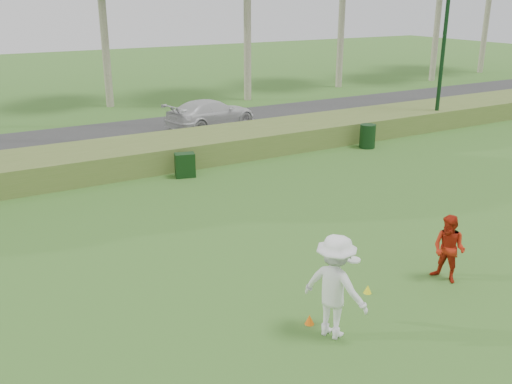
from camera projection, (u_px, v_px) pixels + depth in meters
ground at (350, 304)px, 12.01m from camera, size 120.00×120.00×0.00m
reed_strip at (152, 153)px, 21.70m from camera, size 80.00×3.00×0.90m
park_road at (114, 137)px, 25.93m from camera, size 80.00×6.00×0.06m
lamp_post at (448, 8)px, 25.75m from camera, size 0.70×0.70×8.18m
player_white at (335, 287)px, 10.63m from camera, size 1.23×1.52×2.05m
player_red at (449, 249)px, 12.77m from camera, size 0.77×0.89×1.57m
cone_orange at (310, 319)px, 11.27m from camera, size 0.19×0.19×0.21m
cone_yellow at (368, 289)px, 12.44m from camera, size 0.18×0.18×0.19m
utility_cabinet at (185, 165)px, 20.23m from camera, size 0.78×0.59×0.87m
trash_bin at (367, 136)px, 24.06m from camera, size 0.86×0.86×1.00m
car_right at (211, 114)px, 27.41m from camera, size 4.95×2.90×1.35m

